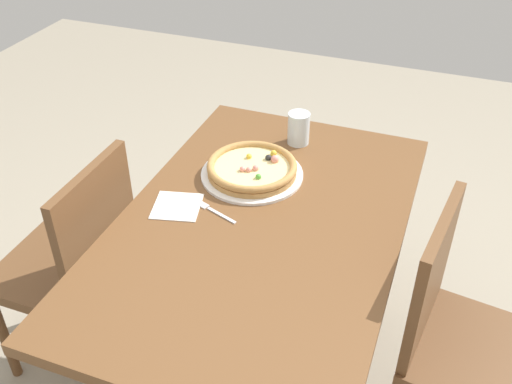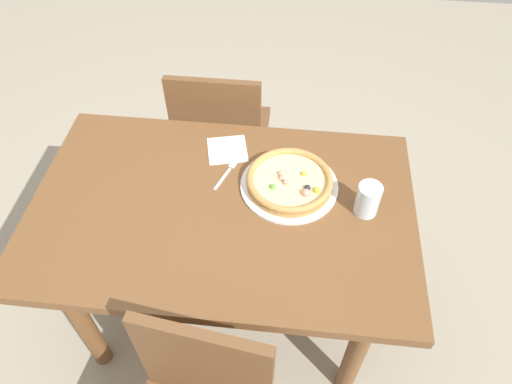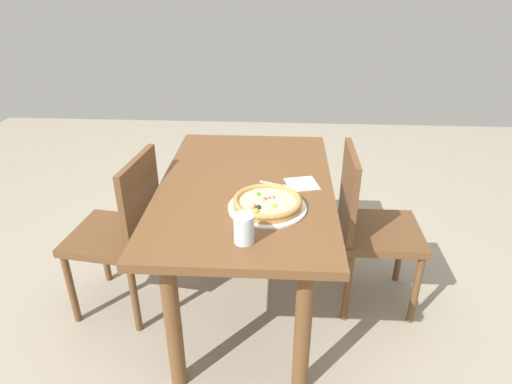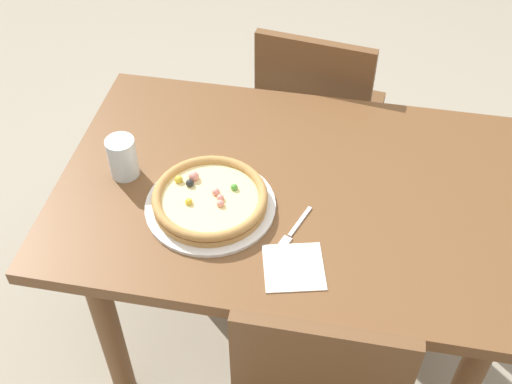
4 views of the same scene
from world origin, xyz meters
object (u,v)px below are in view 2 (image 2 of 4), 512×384
object	(u,v)px
dining_table	(224,227)
plate	(289,186)
fork	(228,171)
chair_far	(222,136)
napkin	(227,150)
drinking_glass	(368,199)
pizza	(290,181)

from	to	relation	value
dining_table	plate	world-z (taller)	plate
dining_table	fork	size ratio (longest dim) A/B	7.90
chair_far	plate	distance (m)	0.66
chair_far	napkin	world-z (taller)	chair_far
dining_table	drinking_glass	xyz separation A→B (m)	(0.47, 0.03, 0.17)
napkin	dining_table	bearing A→B (deg)	-85.47
fork	napkin	xyz separation A→B (m)	(-0.02, 0.10, -0.00)
dining_table	drinking_glass	size ratio (longest dim) A/B	11.05
dining_table	pizza	distance (m)	0.28
drinking_glass	napkin	size ratio (longest dim) A/B	0.82
plate	fork	xyz separation A→B (m)	(-0.22, 0.05, -0.00)
plate	drinking_glass	bearing A→B (deg)	-17.23
pizza	fork	xyz separation A→B (m)	(-0.22, 0.05, -0.03)
chair_far	napkin	size ratio (longest dim) A/B	6.24
fork	pizza	bearing A→B (deg)	-82.56
dining_table	pizza	xyz separation A→B (m)	(0.22, 0.11, 0.15)
fork	napkin	bearing A→B (deg)	30.85
pizza	fork	size ratio (longest dim) A/B	1.82
plate	chair_far	bearing A→B (deg)	122.74
dining_table	napkin	world-z (taller)	napkin
napkin	drinking_glass	bearing A→B (deg)	-25.37
chair_far	pizza	size ratio (longest dim) A/B	2.99
dining_table	fork	bearing A→B (deg)	90.36
fork	napkin	distance (m)	0.11
dining_table	drinking_glass	bearing A→B (deg)	3.63
dining_table	chair_far	world-z (taller)	chair_far
dining_table	plate	bearing A→B (deg)	26.64
dining_table	fork	xyz separation A→B (m)	(-0.00, 0.16, 0.12)
chair_far	fork	world-z (taller)	chair_far
dining_table	napkin	size ratio (longest dim) A/B	9.06
dining_table	pizza	size ratio (longest dim) A/B	4.34
dining_table	chair_far	bearing A→B (deg)	100.30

